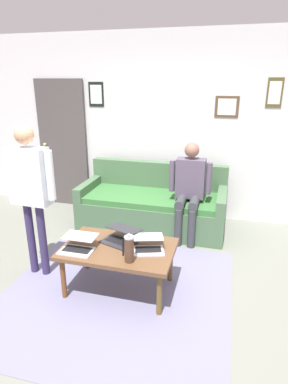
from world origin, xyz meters
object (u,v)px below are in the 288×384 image
Objects in this scene: coffee_table at (119,252)px; laptop_center at (148,246)px; couch at (153,206)px; person_seated at (189,186)px; laptop_left at (120,237)px; interior_door at (63,145)px; french_press at (129,249)px; laptop_right at (78,246)px; person_standing at (30,183)px.

coffee_table is 2.93× the size of laptop_center.
person_seated reaches higher than couch.
person_seated is (-0.53, -1.22, 0.20)m from laptop_left.
couch is 4.81× the size of laptop_left.
interior_door is 2.96m from french_press.
laptop_center is 1.16× the size of laptop_right.
laptop_left reaches higher than laptop_right.
laptop_center reaches higher than coffee_table.
interior_door reaches higher than french_press.
laptop_right is (0.36, 0.15, 0.09)m from coffee_table.
interior_door is 6.34× the size of laptop_right.
couch is 1.86× the size of coffee_table.
couch is 5.44× the size of laptop_center.
laptop_left is 0.33m from laptop_center.
person_seated is (-0.33, -1.56, 0.12)m from french_press.
person_seated is at bearing -120.49° from laptop_right.
couch is 1.46m from laptop_left.
laptop_center is (-0.31, 0.10, -0.00)m from laptop_left.
laptop_right is 1.16× the size of french_press.
interior_door is at bearing -49.65° from laptop_left.
person_standing is at bearing -18.64° from laptop_right.
couch is 1.82m from french_press.
couch reaches higher than laptop_left.
french_press is 1.24m from person_standing.
laptop_left is (0.02, -0.12, 0.10)m from coffee_table.
laptop_left reaches higher than coffee_table.
laptop_center is 1.34× the size of french_press.
french_press reaches higher than coffee_table.
laptop_center is at bearing 101.70° from couch.
laptop_center is at bearing 178.84° from person_standing.
person_seated is at bearing 161.78° from interior_door.
french_press is at bearing 166.54° from person_standing.
laptop_right is 0.56m from french_press.
person_seated reaches higher than french_press.
laptop_left is 1.31× the size of laptop_right.
person_standing reaches higher than french_press.
person_seated is at bearing -99.45° from laptop_center.
french_press is at bearing 65.32° from laptop_center.
person_standing is (0.92, 1.52, 0.74)m from couch.
coffee_table is at bearing -50.31° from french_press.
laptop_center is 0.28m from french_press.
interior_door is at bearing -46.05° from laptop_center.
laptop_center is (-1.96, 2.03, -0.51)m from interior_door.
laptop_center is at bearing -114.68° from french_press.
laptop_left is 0.41m from french_press.
laptop_left is at bearing 130.35° from interior_door.
couch reaches higher than laptop_center.
laptop_right is 0.25× the size of person_seated.
couch is 1.59m from laptop_center.
interior_door is at bearing -50.98° from french_press.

